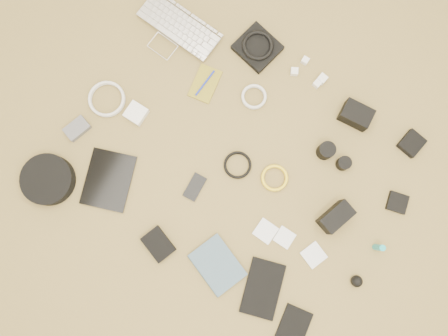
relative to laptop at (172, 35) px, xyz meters
The scene contains 34 objects.
room_shell 1.37m from the laptop, 37.20° to the right, with size 4.04×4.04×2.58m.
laptop is the anchor object (origin of this frame).
headphone_pouch 0.36m from the laptop, 20.20° to the left, with size 0.16×0.15×0.03m, color black.
headphones 0.36m from the laptop, 20.20° to the left, with size 0.13×0.13×0.02m, color black.
charger_a 0.57m from the laptop, 17.63° to the left, with size 0.03×0.03×0.03m, color white.
charger_b 0.64m from the laptop, ahead, with size 0.03×0.03×0.03m, color white.
charger_c 0.65m from the laptop, 11.83° to the left, with size 0.03×0.03×0.03m, color white.
charger_d 0.53m from the laptop, 11.55° to the left, with size 0.03×0.03×0.03m, color white.
dslr_camera 0.83m from the laptop, ahead, with size 0.12×0.08×0.07m, color black.
lens_pouch 1.08m from the laptop, ahead, with size 0.08×0.09×0.03m, color black.
notebook_olive 0.25m from the laptop, 27.34° to the right, with size 0.10×0.15×0.01m, color olive.
pen_blue 0.25m from the laptop, 27.34° to the right, with size 0.01×0.01×0.13m, color #1424A5.
cable_white_a 0.43m from the laptop, ahead, with size 0.11×0.11×0.01m, color silver.
lens_a 0.80m from the laptop, ahead, with size 0.07×0.07×0.07m, color black.
lens_b 0.88m from the laptop, ahead, with size 0.05×0.05×0.05m, color black.
card_reader 1.15m from the laptop, ahead, with size 0.08×0.08×0.02m, color black.
power_brick 0.37m from the laptop, 83.99° to the right, with size 0.08×0.08×0.03m, color white.
cable_white_b 0.38m from the laptop, 105.07° to the right, with size 0.15×0.15×0.01m, color silver.
cable_black 0.61m from the laptop, 34.81° to the right, with size 0.11×0.11×0.01m, color black.
cable_yellow 0.73m from the laptop, 26.26° to the right, with size 0.11×0.11×0.01m, color yellow.
flash 1.00m from the laptop, 20.55° to the right, with size 0.07×0.13×0.10m, color black.
lens_cleaner 1.20m from the laptop, 18.19° to the right, with size 0.02×0.02×0.08m, color #1AA0AD.
battery_charger 0.55m from the laptop, 104.79° to the right, with size 0.06×0.10×0.03m, color #525257.
tablet 0.66m from the laptop, 83.27° to the right, with size 0.18×0.23×0.01m, color black.
phone 0.65m from the laptop, 52.26° to the right, with size 0.06×0.11×0.01m, color black.
filter_case_left 0.90m from the laptop, 36.02° to the right, with size 0.08×0.08×0.01m, color silver.
filter_case_mid 0.95m from the laptop, 32.57° to the right, with size 0.07×0.07×0.01m, color silver.
filter_case_right 1.07m from the laptop, 28.98° to the right, with size 0.08×0.08×0.01m, color silver.
air_blower 1.24m from the laptop, 25.16° to the right, with size 0.05×0.05×0.05m, color black.
headphone_case 0.78m from the laptop, 99.43° to the right, with size 0.20×0.20×0.06m, color black.
drive_case 0.86m from the laptop, 63.83° to the right, with size 0.12×0.09×0.03m, color black.
paperback 1.00m from the laptop, 53.54° to the right, with size 0.15×0.20×0.02m, color #3F586B.
notebook_black_a 1.10m from the laptop, 41.57° to the right, with size 0.13×0.22×0.02m, color black.
notebook_black_b 1.28m from the laptop, 39.03° to the right, with size 0.11×0.16×0.01m, color black.
Camera 1 is at (0.11, -0.24, 1.75)m, focal length 35.00 mm.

